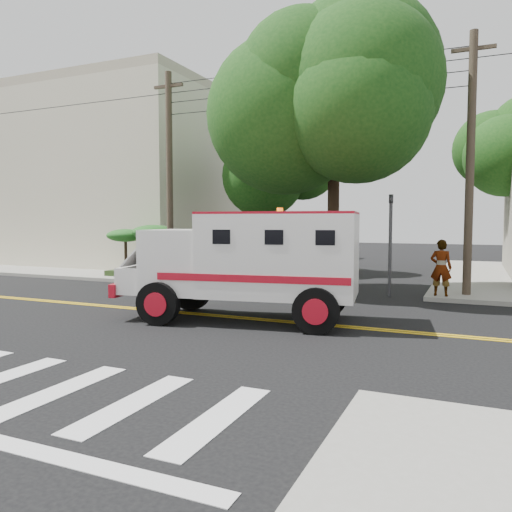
% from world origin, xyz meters
% --- Properties ---
extents(ground, '(100.00, 100.00, 0.00)m').
position_xyz_m(ground, '(0.00, 0.00, 0.00)').
color(ground, black).
rests_on(ground, ground).
extents(sidewalk_nw, '(17.00, 17.00, 0.15)m').
position_xyz_m(sidewalk_nw, '(-13.50, 13.50, 0.07)').
color(sidewalk_nw, gray).
rests_on(sidewalk_nw, ground).
extents(building_left, '(16.00, 14.00, 10.00)m').
position_xyz_m(building_left, '(-15.50, 15.00, 5.15)').
color(building_left, beige).
rests_on(building_left, sidewalk_nw).
extents(utility_pole_left, '(0.28, 0.28, 9.00)m').
position_xyz_m(utility_pole_left, '(-5.60, 6.00, 4.50)').
color(utility_pole_left, '#382D23').
rests_on(utility_pole_left, ground).
extents(utility_pole_right, '(0.28, 0.28, 9.00)m').
position_xyz_m(utility_pole_right, '(6.30, 6.20, 4.50)').
color(utility_pole_right, '#382D23').
rests_on(utility_pole_right, ground).
extents(tree_main, '(6.08, 5.70, 9.85)m').
position_xyz_m(tree_main, '(1.94, 6.21, 7.20)').
color(tree_main, black).
rests_on(tree_main, ground).
extents(tree_left, '(4.48, 4.20, 7.70)m').
position_xyz_m(tree_left, '(-2.68, 11.79, 5.73)').
color(tree_left, black).
rests_on(tree_left, ground).
extents(traffic_signal, '(0.15, 0.18, 3.60)m').
position_xyz_m(traffic_signal, '(3.80, 5.60, 2.23)').
color(traffic_signal, '#3F3F42').
rests_on(traffic_signal, ground).
extents(accessibility_sign, '(0.45, 0.10, 2.02)m').
position_xyz_m(accessibility_sign, '(-6.20, 6.17, 1.37)').
color(accessibility_sign, '#3F3F42').
rests_on(accessibility_sign, ground).
extents(palm_planter, '(3.52, 2.63, 2.36)m').
position_xyz_m(palm_planter, '(-7.44, 6.62, 1.65)').
color(palm_planter, '#1E3314').
rests_on(palm_planter, sidewalk_nw).
extents(armored_truck, '(6.66, 3.39, 2.90)m').
position_xyz_m(armored_truck, '(1.03, -0.25, 1.65)').
color(armored_truck, silver).
rests_on(armored_truck, ground).
extents(pedestrian_a, '(0.72, 0.49, 1.91)m').
position_xyz_m(pedestrian_a, '(5.50, 5.50, 1.10)').
color(pedestrian_a, gray).
rests_on(pedestrian_a, sidewalk_ne).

